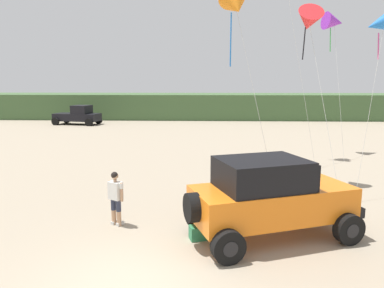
{
  "coord_description": "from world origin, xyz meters",
  "views": [
    {
      "loc": [
        1.62,
        -7.11,
        4.29
      ],
      "look_at": [
        1.17,
        3.97,
        2.41
      ],
      "focal_mm": 34.05,
      "sensor_mm": 36.0,
      "label": 1
    }
  ],
  "objects_px": {
    "person_watching": "(116,195)",
    "distant_pickup": "(78,115)",
    "kite_black_sled": "(334,22)",
    "cooler_box": "(200,232)",
    "kite_yellow_diamond": "(309,21)",
    "kite_pink_ribbon": "(384,22)",
    "kite_white_parafoil": "(235,5)",
    "jeep": "(270,196)"
  },
  "relations": [
    {
      "from": "distant_pickup",
      "to": "kite_yellow_diamond",
      "type": "xyz_separation_m",
      "value": [
        17.39,
        -21.09,
        5.85
      ]
    },
    {
      "from": "cooler_box",
      "to": "kite_yellow_diamond",
      "type": "xyz_separation_m",
      "value": [
        4.33,
        6.24,
        6.6
      ]
    },
    {
      "from": "jeep",
      "to": "kite_yellow_diamond",
      "type": "bearing_deg",
      "value": 68.3
    },
    {
      "from": "person_watching",
      "to": "cooler_box",
      "type": "height_order",
      "value": "person_watching"
    },
    {
      "from": "person_watching",
      "to": "distant_pickup",
      "type": "relative_size",
      "value": 0.34
    },
    {
      "from": "person_watching",
      "to": "kite_yellow_diamond",
      "type": "relative_size",
      "value": 0.22
    },
    {
      "from": "person_watching",
      "to": "kite_yellow_diamond",
      "type": "bearing_deg",
      "value": 37.72
    },
    {
      "from": "kite_pink_ribbon",
      "to": "kite_yellow_diamond",
      "type": "height_order",
      "value": "kite_yellow_diamond"
    },
    {
      "from": "kite_pink_ribbon",
      "to": "distant_pickup",
      "type": "bearing_deg",
      "value": 132.13
    },
    {
      "from": "jeep",
      "to": "kite_white_parafoil",
      "type": "height_order",
      "value": "kite_white_parafoil"
    },
    {
      "from": "cooler_box",
      "to": "kite_pink_ribbon",
      "type": "bearing_deg",
      "value": 19.72
    },
    {
      "from": "distant_pickup",
      "to": "kite_yellow_diamond",
      "type": "relative_size",
      "value": 0.64
    },
    {
      "from": "distant_pickup",
      "to": "kite_pink_ribbon",
      "type": "distance_m",
      "value": 30.31
    },
    {
      "from": "cooler_box",
      "to": "kite_pink_ribbon",
      "type": "distance_m",
      "value": 10.76
    },
    {
      "from": "jeep",
      "to": "distant_pickup",
      "type": "bearing_deg",
      "value": 118.93
    },
    {
      "from": "cooler_box",
      "to": "distant_pickup",
      "type": "height_order",
      "value": "distant_pickup"
    },
    {
      "from": "jeep",
      "to": "cooler_box",
      "type": "distance_m",
      "value": 2.19
    },
    {
      "from": "kite_white_parafoil",
      "to": "person_watching",
      "type": "bearing_deg",
      "value": -134.18
    },
    {
      "from": "kite_white_parafoil",
      "to": "kite_yellow_diamond",
      "type": "distance_m",
      "value": 3.47
    },
    {
      "from": "kite_white_parafoil",
      "to": "kite_yellow_diamond",
      "type": "relative_size",
      "value": 1.05
    },
    {
      "from": "distant_pickup",
      "to": "person_watching",
      "type": "bearing_deg",
      "value": -68.32
    },
    {
      "from": "jeep",
      "to": "person_watching",
      "type": "distance_m",
      "value": 4.55
    },
    {
      "from": "cooler_box",
      "to": "kite_white_parafoil",
      "type": "xyz_separation_m",
      "value": [
        1.21,
        4.78,
        6.96
      ]
    },
    {
      "from": "kite_black_sled",
      "to": "cooler_box",
      "type": "bearing_deg",
      "value": -120.01
    },
    {
      "from": "kite_pink_ribbon",
      "to": "kite_white_parafoil",
      "type": "height_order",
      "value": "kite_white_parafoil"
    },
    {
      "from": "cooler_box",
      "to": "kite_yellow_diamond",
      "type": "bearing_deg",
      "value": 37.87
    },
    {
      "from": "person_watching",
      "to": "kite_yellow_diamond",
      "type": "xyz_separation_m",
      "value": [
        6.89,
        5.33,
        5.85
      ]
    },
    {
      "from": "jeep",
      "to": "kite_black_sled",
      "type": "bearing_deg",
      "value": 66.3
    },
    {
      "from": "cooler_box",
      "to": "distant_pickup",
      "type": "xyz_separation_m",
      "value": [
        -13.06,
        27.32,
        0.75
      ]
    },
    {
      "from": "cooler_box",
      "to": "kite_black_sled",
      "type": "distance_m",
      "value": 17.13
    },
    {
      "from": "person_watching",
      "to": "jeep",
      "type": "bearing_deg",
      "value": -8.98
    },
    {
      "from": "person_watching",
      "to": "kite_yellow_diamond",
      "type": "distance_m",
      "value": 10.5
    },
    {
      "from": "cooler_box",
      "to": "kite_yellow_diamond",
      "type": "relative_size",
      "value": 0.07
    },
    {
      "from": "cooler_box",
      "to": "distant_pickup",
      "type": "relative_size",
      "value": 0.12
    },
    {
      "from": "person_watching",
      "to": "kite_pink_ribbon",
      "type": "relative_size",
      "value": 0.23
    },
    {
      "from": "cooler_box",
      "to": "kite_black_sled",
      "type": "relative_size",
      "value": 0.07
    },
    {
      "from": "cooler_box",
      "to": "kite_black_sled",
      "type": "xyz_separation_m",
      "value": [
        7.67,
        13.28,
        7.64
      ]
    },
    {
      "from": "person_watching",
      "to": "kite_pink_ribbon",
      "type": "bearing_deg",
      "value": 24.5
    },
    {
      "from": "cooler_box",
      "to": "kite_black_sled",
      "type": "height_order",
      "value": "kite_black_sled"
    },
    {
      "from": "jeep",
      "to": "kite_black_sled",
      "type": "relative_size",
      "value": 0.59
    },
    {
      "from": "cooler_box",
      "to": "jeep",
      "type": "bearing_deg",
      "value": -11.46
    },
    {
      "from": "kite_yellow_diamond",
      "to": "kite_black_sled",
      "type": "relative_size",
      "value": 0.89
    }
  ]
}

